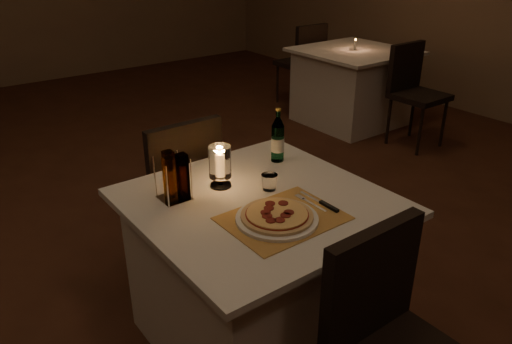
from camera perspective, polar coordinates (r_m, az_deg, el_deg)
floor at (r=2.78m, az=-7.56°, el=-13.76°), size 8.00×10.00×0.02m
main_table at (r=2.28m, az=0.31°, el=-11.30°), size 1.00×1.00×0.74m
chair_near at (r=1.78m, az=15.06°, el=-17.32°), size 0.42×0.42×0.90m
chair_far at (r=2.71m, az=-8.88°, el=-0.96°), size 0.42×0.42×0.90m
placemat at (r=1.95m, az=3.09°, el=-5.30°), size 0.45×0.34×0.00m
plate at (r=1.93m, az=2.41°, el=-5.35°), size 0.32×0.32×0.01m
pizza at (r=1.92m, az=2.41°, el=-4.93°), size 0.28×0.28×0.02m
fork at (r=2.06m, az=6.02°, el=-3.40°), size 0.02×0.18×0.00m
knife at (r=2.05m, az=7.89°, el=-3.68°), size 0.02×0.22×0.01m
tumbler at (r=2.15m, az=1.54°, el=-1.16°), size 0.07×0.07×0.07m
water_bottle at (r=2.40m, az=2.50°, el=3.66°), size 0.06×0.06×0.27m
hurricane_candle at (r=2.15m, az=-4.14°, el=1.02°), size 0.10×0.10×0.19m
cruet_caddy at (r=2.06m, az=-9.34°, el=-0.75°), size 0.12×0.12×0.21m
neighbor_table_right at (r=5.18m, az=10.88°, el=9.59°), size 1.00×1.00×0.74m
neighbor_chair_ra at (r=4.70m, az=17.48°, el=9.53°), size 0.42×0.42×0.90m
neighbor_chair_rb at (r=5.63m, az=5.59°, el=12.98°), size 0.42×0.42×0.90m
neighbor_candle_right at (r=5.09m, az=11.26°, el=14.08°), size 0.03×0.03×0.11m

